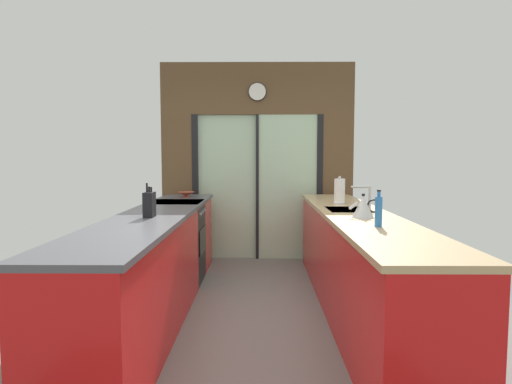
% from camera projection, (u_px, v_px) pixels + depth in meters
% --- Properties ---
extents(ground_plane, '(5.04, 7.60, 0.02)m').
position_uv_depth(ground_plane, '(256.00, 302.00, 4.27)').
color(ground_plane, slate).
extents(back_wall_unit, '(2.64, 0.12, 2.70)m').
position_uv_depth(back_wall_unit, '(257.00, 150.00, 5.94)').
color(back_wall_unit, brown).
rests_on(back_wall_unit, ground_plane).
extents(left_counter_run, '(0.62, 3.80, 0.92)m').
position_uv_depth(left_counter_run, '(152.00, 266.00, 3.77)').
color(left_counter_run, red).
rests_on(left_counter_run, ground_plane).
extents(right_counter_run, '(0.62, 3.80, 0.92)m').
position_uv_depth(right_counter_run, '(356.00, 262.00, 3.92)').
color(right_counter_run, red).
rests_on(right_counter_run, ground_plane).
extents(sink_faucet, '(0.19, 0.02, 0.23)m').
position_uv_depth(sink_faucet, '(366.00, 193.00, 4.12)').
color(sink_faucet, '#B7BABC').
rests_on(sink_faucet, right_counter_run).
extents(oven_range, '(0.60, 0.60, 0.92)m').
position_uv_depth(oven_range, '(177.00, 242.00, 4.89)').
color(oven_range, black).
rests_on(oven_range, ground_plane).
extents(mixing_bowl, '(0.22, 0.22, 0.06)m').
position_uv_depth(mixing_bowl, '(186.00, 194.00, 5.40)').
color(mixing_bowl, '#BC4C38').
rests_on(mixing_bowl, left_counter_run).
extents(knife_block, '(0.08, 0.14, 0.29)m').
position_uv_depth(knife_block, '(149.00, 204.00, 3.60)').
color(knife_block, black).
rests_on(knife_block, left_counter_run).
extents(kettle, '(0.26, 0.18, 0.20)m').
position_uv_depth(kettle, '(363.00, 207.00, 3.56)').
color(kettle, '#B7BABC').
rests_on(kettle, right_counter_run).
extents(soap_bottle, '(0.05, 0.05, 0.27)m').
position_uv_depth(soap_bottle, '(379.00, 211.00, 3.10)').
color(soap_bottle, '#286BB7').
rests_on(soap_bottle, right_counter_run).
extents(paper_towel_roll, '(0.13, 0.13, 0.30)m').
position_uv_depth(paper_towel_roll, '(340.00, 191.00, 4.61)').
color(paper_towel_roll, '#B7BABC').
rests_on(paper_towel_roll, right_counter_run).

